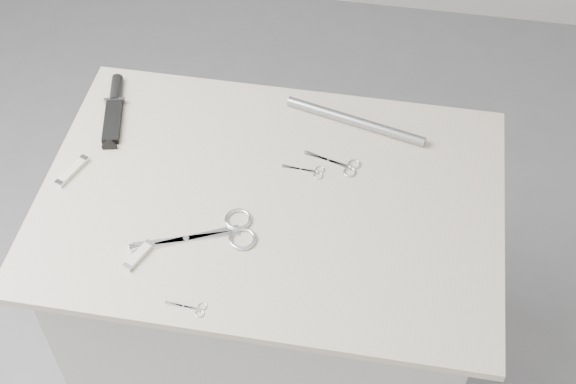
% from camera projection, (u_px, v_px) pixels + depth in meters
% --- Properties ---
extents(plinth, '(0.90, 0.60, 0.90)m').
position_uv_depth(plinth, '(273.00, 313.00, 2.09)').
color(plinth, '#B5B4B2').
rests_on(plinth, ground).
extents(display_board, '(1.00, 0.70, 0.02)m').
position_uv_depth(display_board, '(270.00, 199.00, 1.74)').
color(display_board, beige).
rests_on(display_board, plinth).
extents(large_shears, '(0.25, 0.15, 0.01)m').
position_uv_depth(large_shears, '(221.00, 232.00, 1.66)').
color(large_shears, silver).
rests_on(large_shears, display_board).
extents(embroidery_scissors_a, '(0.13, 0.07, 0.00)m').
position_uv_depth(embroidery_scissors_a, '(342.00, 165.00, 1.79)').
color(embroidery_scissors_a, silver).
rests_on(embroidery_scissors_a, display_board).
extents(embroidery_scissors_b, '(0.10, 0.04, 0.00)m').
position_uv_depth(embroidery_scissors_b, '(310.00, 171.00, 1.78)').
color(embroidery_scissors_b, silver).
rests_on(embroidery_scissors_b, display_board).
extents(tiny_scissors, '(0.08, 0.04, 0.00)m').
position_uv_depth(tiny_scissors, '(191.00, 308.00, 1.55)').
color(tiny_scissors, silver).
rests_on(tiny_scissors, display_board).
extents(sheathed_knife, '(0.08, 0.22, 0.03)m').
position_uv_depth(sheathed_knife, '(114.00, 107.00, 1.91)').
color(sheathed_knife, black).
rests_on(sheathed_knife, display_board).
extents(pocket_knife_a, '(0.05, 0.10, 0.01)m').
position_uv_depth(pocket_knife_a, '(72.00, 171.00, 1.77)').
color(pocket_knife_a, silver).
rests_on(pocket_knife_a, display_board).
extents(pocket_knife_b, '(0.05, 0.08, 0.01)m').
position_uv_depth(pocket_knife_b, '(139.00, 256.00, 1.62)').
color(pocket_knife_b, silver).
rests_on(pocket_knife_b, display_board).
extents(metal_rail, '(0.33, 0.11, 0.02)m').
position_uv_depth(metal_rail, '(355.00, 121.00, 1.87)').
color(metal_rail, '#919499').
rests_on(metal_rail, display_board).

